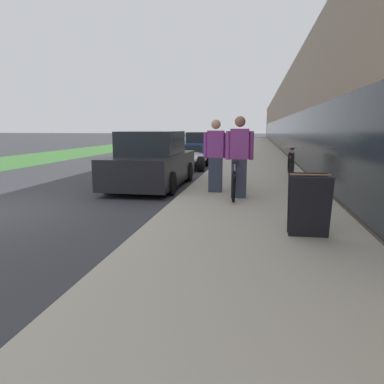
# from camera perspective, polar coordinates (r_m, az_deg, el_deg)

# --- Properties ---
(sidewalk_slab) EXTENTS (3.45, 70.00, 0.14)m
(sidewalk_slab) POSITION_cam_1_polar(r_m,az_deg,el_deg) (27.20, 9.67, 6.22)
(sidewalk_slab) COLOR #B2AA99
(sidewalk_slab) RESTS_ON ground
(storefront_facade) EXTENTS (10.01, 70.00, 5.01)m
(storefront_facade) POSITION_cam_1_polar(r_m,az_deg,el_deg) (35.80, 20.87, 10.44)
(storefront_facade) COLOR gray
(storefront_facade) RESTS_ON ground
(lawn_strip) EXTENTS (4.61, 70.00, 0.03)m
(lawn_strip) POSITION_cam_1_polar(r_m,az_deg,el_deg) (33.46, -11.63, 6.70)
(lawn_strip) COLOR #3D7533
(lawn_strip) RESTS_ON ground
(tandem_bicycle) EXTENTS (0.52, 2.38, 0.84)m
(tandem_bicycle) POSITION_cam_1_polar(r_m,az_deg,el_deg) (8.71, 6.70, 1.90)
(tandem_bicycle) COLOR black
(tandem_bicycle) RESTS_ON sidewalk_slab
(person_rider) EXTENTS (0.61, 0.24, 1.79)m
(person_rider) POSITION_cam_1_polar(r_m,az_deg,el_deg) (8.35, 7.24, 5.28)
(person_rider) COLOR #33384C
(person_rider) RESTS_ON sidewalk_slab
(person_bystander) EXTENTS (0.59, 0.23, 1.74)m
(person_bystander) POSITION_cam_1_polar(r_m,az_deg,el_deg) (9.05, 3.62, 5.51)
(person_bystander) COLOR #33384C
(person_bystander) RESTS_ON sidewalk_slab
(bike_rack_hoop) EXTENTS (0.05, 0.60, 0.84)m
(bike_rack_hoop) POSITION_cam_1_polar(r_m,az_deg,el_deg) (11.48, 15.03, 4.29)
(bike_rack_hoop) COLOR black
(bike_rack_hoop) RESTS_ON sidewalk_slab
(cruiser_bike_nearest) EXTENTS (0.52, 1.75, 0.93)m
(cruiser_bike_nearest) POSITION_cam_1_polar(r_m,az_deg,el_deg) (12.62, 14.81, 4.20)
(cruiser_bike_nearest) COLOR black
(cruiser_bike_nearest) RESTS_ON sidewalk_slab
(sandwich_board_sign) EXTENTS (0.56, 0.56, 0.90)m
(sandwich_board_sign) POSITION_cam_1_polar(r_m,az_deg,el_deg) (5.62, 17.37, -1.87)
(sandwich_board_sign) COLOR black
(sandwich_board_sign) RESTS_ON sidewalk_slab
(parked_sedan_curbside) EXTENTS (1.84, 4.17, 1.58)m
(parked_sedan_curbside) POSITION_cam_1_polar(r_m,az_deg,el_deg) (10.75, -6.11, 4.55)
(parked_sedan_curbside) COLOR black
(parked_sedan_curbside) RESTS_ON ground
(vintage_roadster_curbside) EXTENTS (1.73, 3.91, 0.92)m
(vintage_roadster_curbside) POSITION_cam_1_polar(r_m,az_deg,el_deg) (15.68, -0.77, 5.07)
(vintage_roadster_curbside) COLOR white
(vintage_roadster_curbside) RESTS_ON ground
(parked_sedan_far) EXTENTS (1.94, 4.52, 1.44)m
(parked_sedan_far) POSITION_cam_1_polar(r_m,az_deg,el_deg) (21.37, 1.70, 7.01)
(parked_sedan_far) COLOR navy
(parked_sedan_far) RESTS_ON ground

